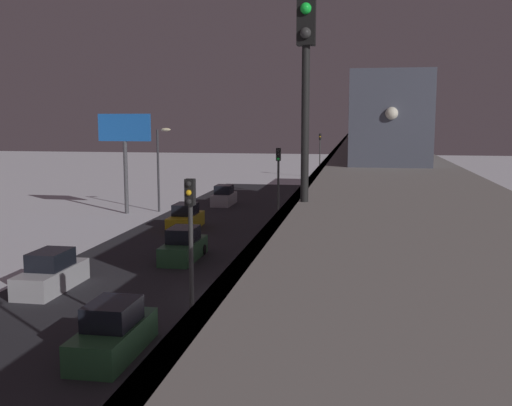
{
  "coord_description": "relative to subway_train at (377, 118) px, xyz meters",
  "views": [
    {
      "loc": [
        -5.44,
        26.93,
        8.4
      ],
      "look_at": [
        3.12,
        -22.51,
        1.37
      ],
      "focal_mm": 41.89,
      "sensor_mm": 36.0,
      "label": 1
    }
  ],
  "objects": [
    {
      "name": "sedan_silver_2",
      "position": [
        16.0,
        12.69,
        -7.72
      ],
      "size": [
        1.8,
        4.72,
        1.97
      ],
      "color": "#B2B2B7",
      "rests_on": "ground_plane"
    },
    {
      "name": "avenue_asphalt",
      "position": [
        12.8,
        12.46,
        -8.51
      ],
      "size": [
        11.0,
        99.28,
        0.01
      ],
      "primitive_type": "cube",
      "color": "#28282D",
      "rests_on": "ground_plane"
    },
    {
      "name": "traffic_light_mid",
      "position": [
        6.7,
        -2.56,
        -4.32
      ],
      "size": [
        0.32,
        0.44,
        6.4
      ],
      "color": "#2D2D2D",
      "rests_on": "ground_plane"
    },
    {
      "name": "traffic_light_distant",
      "position": [
        6.7,
        -47.53,
        -4.32
      ],
      "size": [
        0.32,
        0.44,
        6.4
      ],
      "color": "#2D2D2D",
      "rests_on": "ground_plane"
    },
    {
      "name": "ground_plane",
      "position": [
        6.5,
        12.46,
        -8.52
      ],
      "size": [
        240.0,
        240.0,
        0.0
      ],
      "primitive_type": "plane",
      "color": "white"
    },
    {
      "name": "sedan_silver",
      "position": [
        14.2,
        -17.9,
        -7.72
      ],
      "size": [
        1.8,
        4.26,
        1.97
      ],
      "color": "#B2B2B7",
      "rests_on": "ground_plane"
    },
    {
      "name": "commercial_billboard",
      "position": [
        21.6,
        -10.99,
        -1.69
      ],
      "size": [
        4.8,
        0.36,
        8.9
      ],
      "color": "#4C4C51",
      "rests_on": "ground_plane"
    },
    {
      "name": "sedan_green_2",
      "position": [
        9.6,
        20.03,
        -7.72
      ],
      "size": [
        1.8,
        4.45,
        1.97
      ],
      "rotation": [
        0.0,
        0.0,
        3.14
      ],
      "color": "#2D6038",
      "rests_on": "ground_plane"
    },
    {
      "name": "elevated_railway",
      "position": [
        0.09,
        12.46,
        -2.73
      ],
      "size": [
        5.0,
        99.28,
        6.74
      ],
      "color": "gray",
      "rests_on": "ground_plane"
    },
    {
      "name": "sedan_yellow",
      "position": [
        14.2,
        -4.6,
        -7.72
      ],
      "size": [
        1.8,
        4.76,
        1.97
      ],
      "color": "gold",
      "rests_on": "ground_plane"
    },
    {
      "name": "traffic_light_far",
      "position": [
        6.7,
        -25.04,
        -4.32
      ],
      "size": [
        0.32,
        0.44,
        6.4
      ],
      "color": "#2D2D2D",
      "rests_on": "ground_plane"
    },
    {
      "name": "sedan_green",
      "position": [
        11.4,
        5.33,
        -7.73
      ],
      "size": [
        1.91,
        4.74,
        1.97
      ],
      "rotation": [
        0.0,
        0.0,
        3.14
      ],
      "color": "#2D6038",
      "rests_on": "ground_plane"
    },
    {
      "name": "subway_train",
      "position": [
        0.0,
        0.0,
        0.0
      ],
      "size": [
        2.94,
        36.87,
        3.4
      ],
      "color": "#4C5160",
      "rests_on": "elevated_railway"
    },
    {
      "name": "traffic_light_near",
      "position": [
        6.7,
        19.93,
        -4.32
      ],
      "size": [
        0.32,
        0.44,
        6.4
      ],
      "color": "#2D2D2D",
      "rests_on": "ground_plane"
    },
    {
      "name": "rail_signal",
      "position": [
        2.14,
        27.37,
        0.95
      ],
      "size": [
        0.36,
        0.41,
        4.0
      ],
      "color": "black",
      "rests_on": "elevated_railway"
    },
    {
      "name": "street_lamp_far",
      "position": [
        18.88,
        -12.54,
        -3.7
      ],
      "size": [
        1.35,
        0.44,
        7.65
      ],
      "color": "#38383D",
      "rests_on": "ground_plane"
    }
  ]
}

